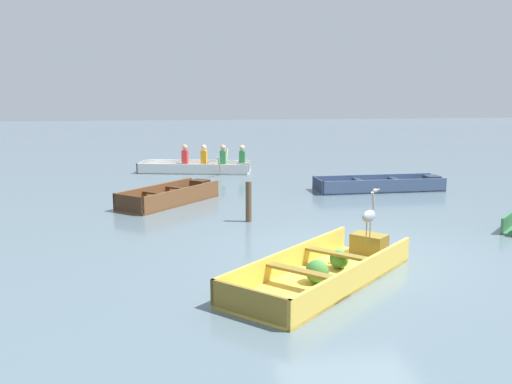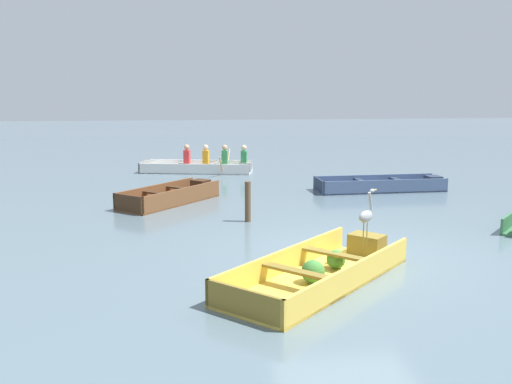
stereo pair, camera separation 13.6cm
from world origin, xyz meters
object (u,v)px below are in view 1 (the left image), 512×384
object	(u,v)px
mooring_post	(249,202)
skiff_slate_blue_mid_moored	(384,186)
dinghy_yellow_foreground	(327,270)
rowboat_white_with_crew	(203,166)
skiff_wooden_brown_near_moored	(173,196)
heron_on_dinghy	(369,214)

from	to	relation	value
mooring_post	skiff_slate_blue_mid_moored	bearing A→B (deg)	37.80
dinghy_yellow_foreground	skiff_slate_blue_mid_moored	distance (m)	7.62
skiff_slate_blue_mid_moored	rowboat_white_with_crew	xyz separation A→B (m)	(-4.68, 3.95, 0.09)
skiff_wooden_brown_near_moored	skiff_slate_blue_mid_moored	world-z (taller)	skiff_wooden_brown_near_moored
skiff_wooden_brown_near_moored	mooring_post	distance (m)	2.72
skiff_slate_blue_mid_moored	mooring_post	size ratio (longest dim) A/B	4.12
mooring_post	heron_on_dinghy	bearing A→B (deg)	-66.78
skiff_wooden_brown_near_moored	mooring_post	bearing A→B (deg)	-54.68
rowboat_white_with_crew	mooring_post	distance (m)	7.12
skiff_wooden_brown_near_moored	rowboat_white_with_crew	xyz separation A→B (m)	(0.92, 4.88, 0.07)
heron_on_dinghy	mooring_post	world-z (taller)	heron_on_dinghy
rowboat_white_with_crew	dinghy_yellow_foreground	bearing A→B (deg)	-82.97
skiff_wooden_brown_near_moored	mooring_post	xyz separation A→B (m)	(1.56, -2.21, 0.27)
skiff_wooden_brown_near_moored	skiff_slate_blue_mid_moored	xyz separation A→B (m)	(5.60, 0.93, -0.03)
rowboat_white_with_crew	skiff_slate_blue_mid_moored	bearing A→B (deg)	-40.16
skiff_wooden_brown_near_moored	rowboat_white_with_crew	distance (m)	4.97
dinghy_yellow_foreground	rowboat_white_with_crew	distance (m)	10.88
rowboat_white_with_crew	mooring_post	xyz separation A→B (m)	(0.64, -7.09, 0.20)
heron_on_dinghy	mooring_post	distance (m)	3.64
skiff_wooden_brown_near_moored	heron_on_dinghy	xyz separation A→B (m)	(2.99, -5.53, 0.70)
heron_on_dinghy	rowboat_white_with_crew	bearing A→B (deg)	101.24
mooring_post	dinghy_yellow_foreground	bearing A→B (deg)	-79.49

